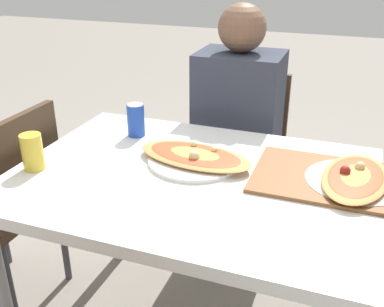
# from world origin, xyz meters

# --- Properties ---
(dining_table) EXTENTS (1.14, 0.83, 0.73)m
(dining_table) POSITION_xyz_m (0.00, 0.00, 0.65)
(dining_table) COLOR white
(dining_table) RESTS_ON ground_plane
(chair_far_seated) EXTENTS (0.40, 0.40, 0.85)m
(chair_far_seated) POSITION_xyz_m (-0.02, 0.74, 0.50)
(chair_far_seated) COLOR #3F2D1E
(chair_far_seated) RESTS_ON ground_plane
(chair_side_left) EXTENTS (0.40, 0.40, 0.85)m
(chair_side_left) POSITION_xyz_m (-0.77, -0.02, 0.50)
(chair_side_left) COLOR #3F2D1E
(chair_side_left) RESTS_ON ground_plane
(person_seated) EXTENTS (0.36, 0.30, 1.19)m
(person_seated) POSITION_xyz_m (-0.02, 0.63, 0.70)
(person_seated) COLOR #2D2D38
(person_seated) RESTS_ON ground_plane
(pizza_main) EXTENTS (0.42, 0.31, 0.06)m
(pizza_main) POSITION_xyz_m (-0.02, 0.09, 0.75)
(pizza_main) COLOR white
(pizza_main) RESTS_ON dining_table
(soda_can) EXTENTS (0.07, 0.07, 0.12)m
(soda_can) POSITION_xyz_m (-0.31, 0.23, 0.79)
(soda_can) COLOR #1E47B2
(soda_can) RESTS_ON dining_table
(drink_glass) EXTENTS (0.07, 0.07, 0.12)m
(drink_glass) POSITION_xyz_m (-0.50, -0.14, 0.79)
(drink_glass) COLOR gold
(drink_glass) RESTS_ON dining_table
(serving_tray) EXTENTS (0.46, 0.33, 0.01)m
(serving_tray) POSITION_xyz_m (0.41, 0.11, 0.74)
(serving_tray) COLOR brown
(serving_tray) RESTS_ON dining_table
(pizza_second) EXTENTS (0.30, 0.38, 0.06)m
(pizza_second) POSITION_xyz_m (0.49, 0.11, 0.75)
(pizza_second) COLOR white
(pizza_second) RESTS_ON dining_table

